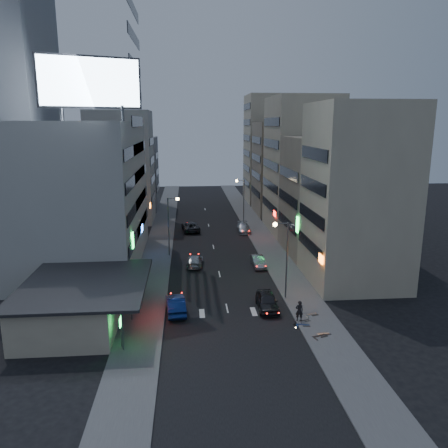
{
  "coord_description": "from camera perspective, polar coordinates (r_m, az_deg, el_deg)",
  "views": [
    {
      "loc": [
        -3.68,
        -35.79,
        17.76
      ],
      "look_at": [
        0.98,
        19.06,
        5.04
      ],
      "focal_mm": 35.0,
      "sensor_mm": 36.0,
      "label": 1
    }
  ],
  "objects": [
    {
      "name": "far_right_b",
      "position": [
        101.87,
        6.38,
        9.69
      ],
      "size": [
        12.0,
        12.0,
        24.0
      ],
      "primitive_type": "cube",
      "color": "#B6AA8E",
      "rests_on": "ground"
    },
    {
      "name": "road_car_silver",
      "position": [
        55.9,
        -3.83,
        -4.81
      ],
      "size": [
        2.41,
        4.86,
        1.36
      ],
      "primitive_type": "imported",
      "rotation": [
        0.0,
        0.0,
        3.03
      ],
      "color": "#A9AEB2",
      "rests_on": "ground"
    },
    {
      "name": "scooter_silver_a",
      "position": [
        39.71,
        13.59,
        -12.92
      ],
      "size": [
        0.84,
        1.76,
        1.03
      ],
      "primitive_type": null,
      "rotation": [
        0.0,
        0.0,
        1.74
      ],
      "color": "#B7B9BF",
      "rests_on": "sidewalk_right"
    },
    {
      "name": "street_lamp_right_far",
      "position": [
        77.39,
        2.32,
        3.79
      ],
      "size": [
        1.6,
        0.44,
        8.02
      ],
      "color": "#595B60",
      "rests_on": "sidewalk_right"
    },
    {
      "name": "scooter_black_b",
      "position": [
        41.75,
        10.99,
        -11.49
      ],
      "size": [
        0.88,
        1.69,
        0.99
      ],
      "primitive_type": null,
      "rotation": [
        0.0,
        0.0,
        1.8
      ],
      "color": "black",
      "rests_on": "sidewalk_right"
    },
    {
      "name": "street_lamp_left",
      "position": [
        59.14,
        -6.91,
        0.82
      ],
      "size": [
        1.6,
        0.44,
        8.02
      ],
      "color": "#595B60",
      "rests_on": "sidewalk_left"
    },
    {
      "name": "person",
      "position": [
        41.12,
        9.81,
        -11.1
      ],
      "size": [
        0.73,
        0.5,
        1.94
      ],
      "primitive_type": "imported",
      "rotation": [
        0.0,
        0.0,
        3.08
      ],
      "color": "black",
      "rests_on": "sidewalk_right"
    },
    {
      "name": "road_car_blue",
      "position": [
        42.79,
        -6.33,
        -10.41
      ],
      "size": [
        2.18,
        5.04,
        1.61
      ],
      "primitive_type": "imported",
      "rotation": [
        0.0,
        0.0,
        3.24
      ],
      "color": "navy",
      "rests_on": "ground"
    },
    {
      "name": "scooter_black_a",
      "position": [
        39.33,
        13.01,
        -13.05
      ],
      "size": [
        1.21,
        1.99,
        1.16
      ],
      "primitive_type": null,
      "rotation": [
        0.0,
        0.0,
        1.9
      ],
      "color": "black",
      "rests_on": "sidewalk_right"
    },
    {
      "name": "food_court",
      "position": [
        42.2,
        -18.77,
        -9.67
      ],
      "size": [
        11.0,
        13.0,
        3.88
      ],
      "color": "#B6AA8E",
      "rests_on": "ground"
    },
    {
      "name": "parked_car_right_mid",
      "position": [
        55.65,
        4.45,
        -4.89
      ],
      "size": [
        1.55,
        4.22,
        1.38
      ],
      "primitive_type": "imported",
      "rotation": [
        0.0,
        0.0,
        0.02
      ],
      "color": "#909498",
      "rests_on": "ground"
    },
    {
      "name": "parked_car_right_far",
      "position": [
        72.9,
        2.59,
        -0.52
      ],
      "size": [
        2.07,
        4.99,
        1.44
      ],
      "primitive_type": "imported",
      "rotation": [
        0.0,
        0.0,
        -0.01
      ],
      "color": "#AEB3B7",
      "rests_on": "ground"
    },
    {
      "name": "grey_tower",
      "position": [
        62.89,
        -26.17,
        11.02
      ],
      "size": [
        10.0,
        14.0,
        34.0
      ],
      "primitive_type": "cube",
      "color": "slate",
      "rests_on": "ground"
    },
    {
      "name": "shophouse_far",
      "position": [
        73.52,
        9.97,
        7.54
      ],
      "size": [
        10.0,
        14.0,
        22.0
      ],
      "primitive_type": "cube",
      "color": "#B6AA8E",
      "rests_on": "ground"
    },
    {
      "name": "billboard",
      "position": [
        46.86,
        -17.09,
        17.24
      ],
      "size": [
        9.52,
        3.75,
        6.2
      ],
      "rotation": [
        0.0,
        0.0,
        0.35
      ],
      "color": "#595B60",
      "rests_on": "white_building"
    },
    {
      "name": "shophouse_mid",
      "position": [
        61.66,
        13.35,
        3.55
      ],
      "size": [
        11.0,
        12.0,
        16.0
      ],
      "primitive_type": "cube",
      "color": "gray",
      "rests_on": "ground"
    },
    {
      "name": "sidewalk_right",
      "position": [
        69.12,
        5.04,
        -1.88
      ],
      "size": [
        4.0,
        120.0,
        0.12
      ],
      "primitive_type": "cube",
      "color": "#4C4C4F",
      "rests_on": "ground"
    },
    {
      "name": "scooter_blue",
      "position": [
        40.72,
        11.19,
        -12.06
      ],
      "size": [
        1.01,
        1.9,
        1.11
      ],
      "primitive_type": null,
      "rotation": [
        0.0,
        0.0,
        1.34
      ],
      "color": "navy",
      "rests_on": "sidewalk_right"
    },
    {
      "name": "ground",
      "position": [
        40.12,
        0.93,
        -13.26
      ],
      "size": [
        180.0,
        180.0,
        0.0
      ],
      "primitive_type": "plane",
      "color": "black",
      "rests_on": "ground"
    },
    {
      "name": "sidewalk_left",
      "position": [
        68.26,
        -8.33,
        -2.16
      ],
      "size": [
        4.0,
        120.0,
        0.12
      ],
      "primitive_type": "cube",
      "color": "#4C4C4F",
      "rests_on": "ground"
    },
    {
      "name": "far_right_a",
      "position": [
        88.34,
        7.77,
        7.2
      ],
      "size": [
        11.0,
        12.0,
        18.0
      ],
      "primitive_type": "cube",
      "color": "gray",
      "rests_on": "ground"
    },
    {
      "name": "far_left_a",
      "position": [
        82.01,
        -13.23,
        7.24
      ],
      "size": [
        11.0,
        10.0,
        20.0
      ],
      "primitive_type": "cube",
      "color": "#A2A29E",
      "rests_on": "ground"
    },
    {
      "name": "white_building",
      "position": [
        58.02,
        -18.11,
        3.68
      ],
      "size": [
        14.0,
        24.0,
        18.0
      ],
      "primitive_type": "cube",
      "color": "#A2A29E",
      "rests_on": "ground"
    },
    {
      "name": "shophouse_near",
      "position": [
        50.51,
        16.94,
        3.61
      ],
      "size": [
        10.0,
        11.0,
        20.0
      ],
      "primitive_type": "cube",
      "color": "#B6AA8E",
      "rests_on": "ground"
    },
    {
      "name": "scooter_silver_b",
      "position": [
        43.11,
        11.92,
        -10.59
      ],
      "size": [
        1.14,
        2.01,
        1.17
      ],
      "primitive_type": null,
      "rotation": [
        0.0,
        0.0,
        1.85
      ],
      "color": "#A1A5A8",
      "rests_on": "sidewalk_right"
    },
    {
      "name": "parked_car_left",
      "position": [
        73.69,
        -4.39,
        -0.33
      ],
      "size": [
        3.29,
        6.01,
        1.6
      ],
      "primitive_type": "imported",
      "rotation": [
        0.0,
        0.0,
        3.26
      ],
      "color": "#29292E",
      "rests_on": "ground"
    },
    {
      "name": "far_left_b",
      "position": [
        95.15,
        -12.35,
        6.52
      ],
      "size": [
        12.0,
        10.0,
        15.0
      ],
      "primitive_type": "cube",
      "color": "slate",
      "rests_on": "ground"
    },
    {
      "name": "street_lamp_right_near",
      "position": [
        44.63,
        7.75,
        -3.23
      ],
      "size": [
        1.6,
        0.44,
        8.02
      ],
      "color": "#595B60",
      "rests_on": "sidewalk_right"
    },
    {
      "name": "parked_car_right_near",
      "position": [
        43.46,
        5.66,
        -9.99
      ],
      "size": [
        2.07,
        4.87,
        1.64
      ],
      "primitive_type": "imported",
      "rotation": [
        0.0,
        0.0,
        -0.03
      ],
      "color": "#252529",
      "rests_on": "ground"
    }
  ]
}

